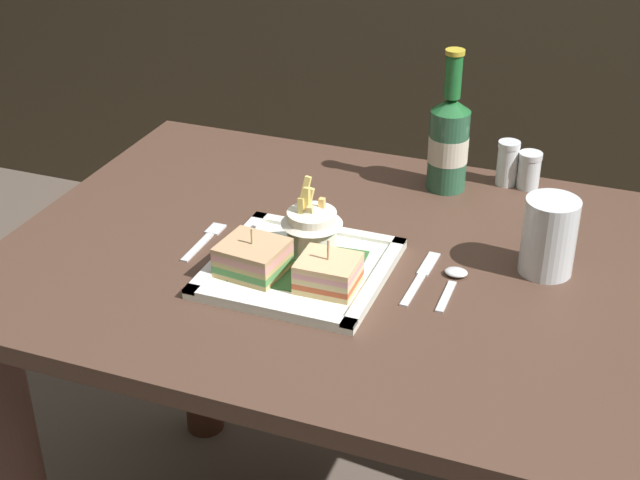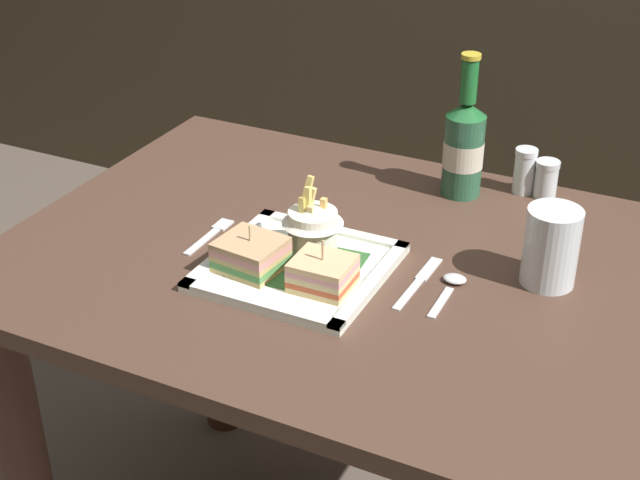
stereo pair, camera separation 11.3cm
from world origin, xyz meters
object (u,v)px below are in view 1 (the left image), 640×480
Objects in this scene: fries_cup at (312,224)px; pepper_shaker at (529,172)px; knife at (421,276)px; salt_shaker at (507,166)px; dining_table at (338,348)px; square_plate at (300,268)px; sandwich_half_right at (328,273)px; spoon at (453,279)px; sandwich_half_left at (253,258)px; fork at (205,239)px; water_glass at (549,240)px; beer_bottle at (449,140)px.

fries_cup is 0.46m from pepper_shaker.
salt_shaker reaches higher than knife.
dining_table is 8.85× the size of fries_cup.
square_plate is 3.03× the size of sandwich_half_right.
square_plate is 2.23× the size of spoon.
sandwich_half_right is 0.53× the size of knife.
square_plate is 2.58× the size of sandwich_half_left.
sandwich_half_left is at bearing -122.74° from salt_shaker.
square_plate reaches higher than fork.
fork is 0.36m from knife.
fork is at bearing -177.47° from knife.
water_glass is 1.79× the size of pepper_shaker.
sandwich_half_right is at bearing -78.48° from dining_table.
spoon is at bearing -91.35° from salt_shaker.
fork is (-0.12, 0.08, -0.03)m from sandwich_half_left.
beer_bottle is at bearing 67.04° from fries_cup.
sandwich_half_right reaches higher than fork.
sandwich_half_left is 1.23× the size of salt_shaker.
dining_table is 10.37× the size of sandwich_half_left.
fries_cup is 0.34m from beer_bottle.
knife is at bearing 2.53° from fork.
sandwich_half_right is at bearing -100.60° from beer_bottle.
square_plate is 2.05× the size of fork.
beer_bottle reaches higher than spoon.
water_glass is (0.29, 0.17, 0.02)m from sandwich_half_right.
salt_shaker is at bearing 57.26° from sandwich_half_left.
beer_bottle is at bearing 46.01° from fork.
water_glass is 1.47× the size of salt_shaker.
pepper_shaker is at bearing 21.37° from beer_bottle.
dining_table is at bearing -168.81° from water_glass.
pepper_shaker is (0.45, 0.38, 0.03)m from fork.
water_glass is (0.31, 0.06, 0.24)m from dining_table.
knife is at bearing -82.45° from beer_bottle.
sandwich_half_left is 0.85× the size of fries_cup.
knife is (0.18, 0.05, -0.00)m from square_plate.
spoon is (0.16, 0.09, -0.03)m from sandwich_half_right.
fries_cup is (-0.04, -0.03, 0.24)m from dining_table.
fries_cup reaches higher than square_plate.
square_plate is 3.89× the size of pepper_shaker.
knife is 0.05m from spoon.
water_glass is at bearing -75.17° from pepper_shaker.
pepper_shaker reaches higher than square_plate.
beer_bottle reaches higher than sandwich_half_left.
beer_bottle is (0.10, 0.29, 0.27)m from dining_table.
fork is 1.09× the size of spoon.
knife is at bearing 21.15° from sandwich_half_left.
spoon is at bearing -97.54° from pepper_shaker.
water_glass is at bearing 33.13° from spoon.
square_plate is at bearing -116.41° from dining_table.
fork is (-0.53, -0.10, -0.05)m from water_glass.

